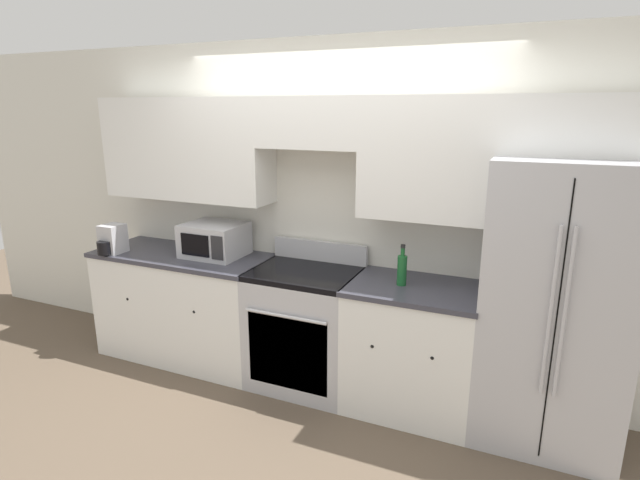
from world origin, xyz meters
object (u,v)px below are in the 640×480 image
(microwave, at_px, (215,240))
(refrigerator, at_px, (554,305))
(oven_range, at_px, (305,327))
(bottle, at_px, (402,269))

(microwave, bearing_deg, refrigerator, -0.50)
(oven_range, relative_size, bottle, 3.79)
(refrigerator, distance_m, bottle, 0.97)
(microwave, distance_m, bottle, 1.58)
(bottle, bearing_deg, refrigerator, 3.32)
(refrigerator, distance_m, microwave, 2.54)
(refrigerator, height_order, bottle, refrigerator)
(refrigerator, bearing_deg, bottle, -176.68)
(microwave, bearing_deg, bottle, -2.81)
(microwave, relative_size, bottle, 1.64)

